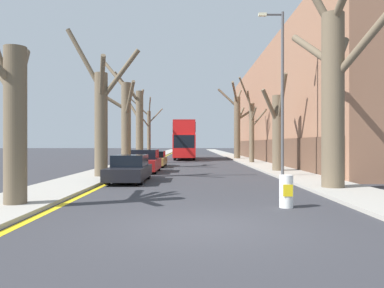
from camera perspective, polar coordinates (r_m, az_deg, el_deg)
ground_plane at (r=8.52m, az=1.38°, el=-12.50°), size 300.00×300.00×0.00m
sidewalk_left at (r=58.60m, az=-5.52°, el=-1.71°), size 2.62×120.00×0.12m
sidewalk_right at (r=58.64m, az=5.55°, el=-1.71°), size 2.62×120.00×0.12m
building_facade_right at (r=41.36m, az=16.99°, el=5.21°), size 10.08×44.51×11.18m
kerb_line_stripe at (r=58.48m, az=-4.07°, el=-1.77°), size 0.24×120.00×0.01m
street_tree_left_0 at (r=12.16m, az=-26.06°, el=4.80°), size 2.45×4.14×6.02m
street_tree_left_1 at (r=20.62m, az=-13.89°, el=4.17°), size 4.07×2.41×8.03m
street_tree_left_2 at (r=29.00m, az=-10.32°, el=3.75°), size 3.16×4.20×8.45m
street_tree_left_3 at (r=36.28m, az=-8.37°, el=3.37°), size 2.56×4.31×8.50m
street_tree_left_4 at (r=44.81m, az=-6.84°, el=2.01°), size 3.75×3.08×7.16m
street_tree_right_0 at (r=16.07m, az=20.57°, el=7.88°), size 2.95×4.95×8.30m
street_tree_right_1 at (r=24.88m, az=12.74°, el=2.22°), size 2.01×3.33×6.20m
street_tree_right_2 at (r=35.47m, az=8.87°, el=2.44°), size 2.83×2.89×7.84m
street_tree_right_3 at (r=44.75m, az=6.70°, el=3.21°), size 4.87×5.42×8.87m
double_decker_bus at (r=44.59m, az=-1.29°, el=0.89°), size 2.48×10.19×4.43m
parked_car_0 at (r=18.57m, az=-9.69°, el=-3.75°), size 1.72×4.59×1.30m
parked_car_1 at (r=24.53m, az=-7.36°, el=-2.68°), size 1.75×4.53×1.46m
parked_car_2 at (r=30.44m, az=-5.97°, el=-2.31°), size 1.82×4.58×1.25m
lamp_post at (r=21.29m, az=13.18°, el=8.58°), size 1.40×0.20×9.09m
traffic_bollard at (r=11.25m, az=13.95°, el=-7.00°), size 0.40×0.41×0.94m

